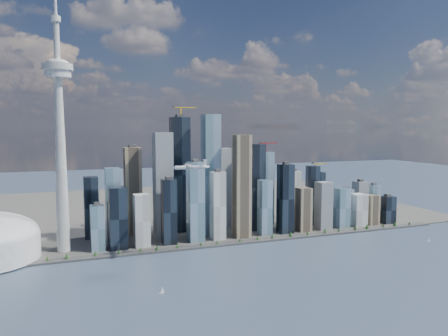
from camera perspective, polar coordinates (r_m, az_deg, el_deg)
name	(u,v)px	position (r m, az deg, el deg)	size (l,w,h in m)	color
ground	(275,287)	(694.30, 6.71, -15.20)	(4000.00, 4000.00, 0.00)	#324158
seawall	(219,245)	(911.93, -0.63, -9.97)	(1100.00, 22.00, 4.00)	#383838
land	(168,207)	(1333.36, -7.29, -5.10)	(1400.00, 900.00, 3.00)	#4C4C47
shoreline_trees	(219,241)	(910.16, -0.63, -9.56)	(960.53, 7.20, 8.80)	#3F2D1E
skyscraper_cluster	(231,195)	(993.50, 0.89, -3.49)	(736.00, 142.00, 288.68)	black
needle_tower	(60,131)	(886.13, -20.66, 4.54)	(56.00, 56.00, 550.50)	#ABABA6
airplane	(191,167)	(785.43, -4.32, 0.15)	(68.60, 60.70, 16.72)	silver
sailboat_west	(162,291)	(672.54, -8.10, -15.60)	(7.80, 2.24, 10.85)	silver
sailboat_east	(429,240)	(1038.92, 25.21, -8.50)	(7.38, 1.99, 10.30)	silver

